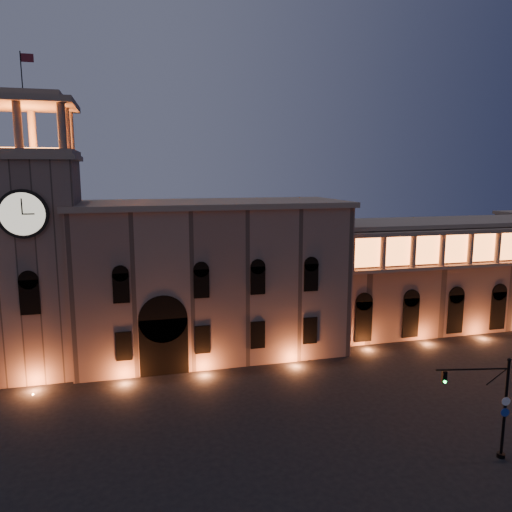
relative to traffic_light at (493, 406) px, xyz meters
name	(u,v)px	position (x,y,z in m)	size (l,w,h in m)	color
ground	(285,444)	(-13.98, 5.51, -4.06)	(160.00, 160.00, 0.00)	black
government_building	(210,278)	(-16.06, 27.44, 4.71)	(30.80, 12.80, 17.60)	#836555
clock_tower	(35,254)	(-34.48, 26.49, 8.44)	(9.80, 9.80, 32.40)	#836555
colonnade_wing	(455,272)	(18.02, 29.43, 3.28)	(40.60, 11.50, 14.50)	#7E6050
traffic_light	(493,406)	(0.00, 0.00, 0.00)	(5.54, 1.42, 7.72)	black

